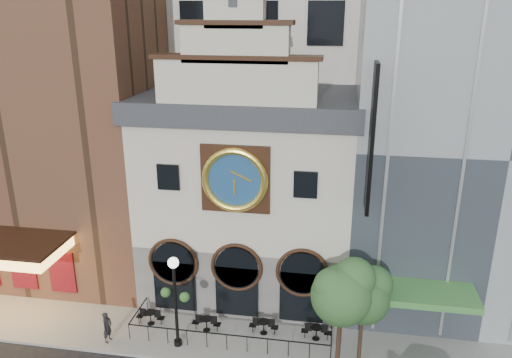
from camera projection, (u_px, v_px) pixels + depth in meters
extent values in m
cube|color=gray|center=(232.00, 335.00, 27.01)|extent=(44.00, 5.00, 0.15)
cube|color=#605E5B|center=(250.00, 254.00, 31.47)|extent=(12.00, 8.00, 4.00)
cube|color=beige|center=(249.00, 171.00, 29.68)|extent=(12.00, 8.00, 7.00)
cube|color=#2D3035|center=(249.00, 103.00, 28.35)|extent=(12.60, 8.60, 1.20)
cube|color=black|center=(235.00, 179.00, 25.59)|extent=(3.60, 0.25, 3.60)
cylinder|color=navy|center=(235.00, 180.00, 25.45)|extent=(3.10, 0.12, 3.10)
torus|color=yellow|center=(234.00, 180.00, 25.38)|extent=(3.46, 0.36, 3.46)
cube|color=brown|center=(55.00, 77.00, 31.95)|extent=(14.00, 12.00, 25.00)
cube|color=#FFBF59|center=(0.00, 248.00, 27.46)|extent=(7.00, 3.40, 0.70)
cube|color=maroon|center=(24.00, 269.00, 29.71)|extent=(5.60, 0.15, 2.60)
cube|color=gray|center=(477.00, 131.00, 28.72)|extent=(14.00, 12.00, 20.00)
cube|color=#428A3E|center=(430.00, 295.00, 24.64)|extent=(4.50, 2.40, 0.35)
cube|color=black|center=(371.00, 140.00, 22.86)|extent=(0.18, 1.60, 7.00)
cylinder|color=black|center=(150.00, 312.00, 27.62)|extent=(0.68, 0.68, 0.03)
cylinder|color=black|center=(151.00, 318.00, 27.74)|extent=(0.06, 0.06, 0.72)
cylinder|color=black|center=(206.00, 319.00, 27.06)|extent=(0.68, 0.68, 0.03)
cylinder|color=black|center=(206.00, 325.00, 27.18)|extent=(0.06, 0.06, 0.72)
cylinder|color=black|center=(264.00, 322.00, 26.81)|extent=(0.68, 0.68, 0.03)
cylinder|color=black|center=(264.00, 328.00, 26.93)|extent=(0.06, 0.06, 0.72)
cylinder|color=black|center=(316.00, 327.00, 26.34)|extent=(0.68, 0.68, 0.03)
cylinder|color=black|center=(316.00, 333.00, 26.46)|extent=(0.06, 0.06, 0.72)
imported|color=black|center=(107.00, 327.00, 26.15)|extent=(0.50, 0.68, 1.72)
cylinder|color=black|center=(176.00, 307.00, 25.38)|extent=(0.17, 0.17, 4.64)
cylinder|color=black|center=(178.00, 342.00, 26.09)|extent=(0.41, 0.41, 0.28)
sphere|color=white|center=(173.00, 263.00, 24.57)|extent=(0.56, 0.56, 0.56)
sphere|color=#2E5A24|center=(166.00, 292.00, 25.36)|extent=(0.52, 0.52, 0.52)
sphere|color=#2E5A24|center=(185.00, 297.00, 24.95)|extent=(0.52, 0.52, 0.52)
cylinder|color=#382619|center=(360.00, 336.00, 24.65)|extent=(0.20, 0.20, 2.73)
sphere|color=#234F1F|center=(363.00, 298.00, 23.95)|extent=(2.54, 2.54, 2.54)
sphere|color=#234F1F|center=(375.00, 283.00, 23.92)|extent=(1.76, 1.76, 1.76)
sphere|color=#234F1F|center=(356.00, 291.00, 23.67)|extent=(1.56, 1.56, 1.56)
cylinder|color=#382619|center=(338.00, 339.00, 24.08)|extent=(0.22, 0.22, 3.11)
sphere|color=#2A5822|center=(341.00, 296.00, 23.29)|extent=(2.88, 2.88, 2.88)
sphere|color=#2A5822|center=(354.00, 278.00, 23.26)|extent=(2.00, 2.00, 2.00)
sphere|color=#2A5822|center=(332.00, 287.00, 22.97)|extent=(1.78, 1.78, 1.78)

